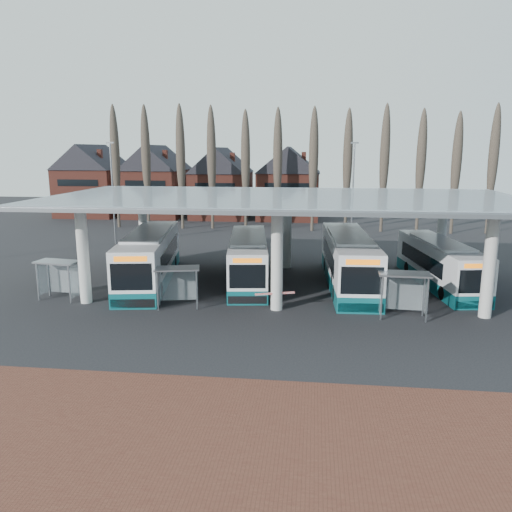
# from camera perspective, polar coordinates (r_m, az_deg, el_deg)

# --- Properties ---
(ground) EXTENTS (140.00, 140.00, 0.00)m
(ground) POSITION_cam_1_polar(r_m,az_deg,el_deg) (27.89, 1.95, -7.70)
(ground) COLOR black
(ground) RESTS_ON ground
(brick_strip) EXTENTS (70.00, 10.00, 0.03)m
(brick_strip) POSITION_cam_1_polar(r_m,az_deg,el_deg) (17.13, -1.64, -21.26)
(brick_strip) COLOR #562F22
(brick_strip) RESTS_ON ground
(station_canopy) EXTENTS (32.00, 16.00, 6.34)m
(station_canopy) POSITION_cam_1_polar(r_m,az_deg,el_deg) (34.43, 3.14, 5.80)
(station_canopy) COLOR #B7B7B2
(station_canopy) RESTS_ON ground
(poplar_row) EXTENTS (45.10, 1.10, 14.50)m
(poplar_row) POSITION_cam_1_polar(r_m,az_deg,el_deg) (59.20, 4.73, 11.39)
(poplar_row) COLOR #473D33
(poplar_row) RESTS_ON ground
(townhouse_row) EXTENTS (36.80, 10.30, 12.25)m
(townhouse_row) POSITION_cam_1_polar(r_m,az_deg,el_deg) (72.49, -7.69, 9.19)
(townhouse_row) COLOR maroon
(townhouse_row) RESTS_ON ground
(lamp_post_a) EXTENTS (0.80, 0.16, 10.17)m
(lamp_post_a) POSITION_cam_1_polar(r_m,az_deg,el_deg) (52.36, -16.06, 7.11)
(lamp_post_a) COLOR slate
(lamp_post_a) RESTS_ON ground
(lamp_post_b) EXTENTS (0.80, 0.16, 10.17)m
(lamp_post_b) POSITION_cam_1_polar(r_m,az_deg,el_deg) (52.46, 11.00, 7.37)
(lamp_post_b) COLOR slate
(lamp_post_b) RESTS_ON ground
(bus_0) EXTENTS (4.91, 13.47, 3.66)m
(bus_0) POSITION_cam_1_polar(r_m,az_deg,el_deg) (36.95, -12.04, -0.24)
(bus_0) COLOR white
(bus_0) RESTS_ON ground
(bus_1) EXTENTS (4.01, 12.20, 3.33)m
(bus_1) POSITION_cam_1_polar(r_m,az_deg,el_deg) (36.41, -0.89, -0.41)
(bus_1) COLOR white
(bus_1) RESTS_ON ground
(bus_2) EXTENTS (3.50, 13.27, 3.65)m
(bus_2) POSITION_cam_1_polar(r_m,az_deg,el_deg) (35.91, 10.52, -0.54)
(bus_2) COLOR white
(bus_2) RESTS_ON ground
(bus_3) EXTENTS (4.05, 11.72, 3.19)m
(bus_3) POSITION_cam_1_polar(r_m,az_deg,el_deg) (37.57, 20.19, -0.87)
(bus_3) COLOR white
(bus_3) RESTS_ON ground
(shelter_0) EXTENTS (2.87, 1.72, 2.52)m
(shelter_0) POSITION_cam_1_polar(r_m,az_deg,el_deg) (34.24, -21.56, -1.62)
(shelter_0) COLOR gray
(shelter_0) RESTS_ON ground
(shelter_1) EXTENTS (2.91, 1.90, 2.49)m
(shelter_1) POSITION_cam_1_polar(r_m,az_deg,el_deg) (30.61, -8.98, -2.50)
(shelter_1) COLOR gray
(shelter_1) RESTS_ON ground
(shelter_2) EXTENTS (2.91, 1.55, 2.65)m
(shelter_2) POSITION_cam_1_polar(r_m,az_deg,el_deg) (29.53, 16.49, -3.17)
(shelter_2) COLOR gray
(shelter_2) RESTS_ON ground
(barrier) EXTENTS (2.34, 1.01, 1.21)m
(barrier) POSITION_cam_1_polar(r_m,az_deg,el_deg) (29.95, 2.20, -4.42)
(barrier) COLOR black
(barrier) RESTS_ON ground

